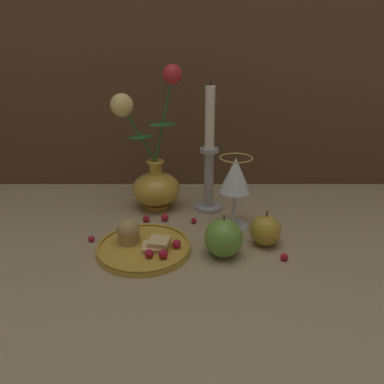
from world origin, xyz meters
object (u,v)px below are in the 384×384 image
object	(u,v)px
apple_beside_vase	(225,238)
apple_near_glass	(267,231)
wine_glass	(237,178)
vase	(156,174)
candlestick	(211,163)
plate_with_pastries	(143,244)

from	to	relation	value
apple_beside_vase	apple_near_glass	world-z (taller)	apple_beside_vase
wine_glass	apple_beside_vase	xyz separation A→B (m)	(-0.04, -0.14, -0.08)
vase	wine_glass	world-z (taller)	vase
vase	candlestick	xyz separation A→B (m)	(0.14, -0.01, 0.03)
candlestick	apple_near_glass	xyz separation A→B (m)	(0.12, -0.19, -0.10)
plate_with_pastries	candlestick	distance (m)	0.29
plate_with_pastries	candlestick	bearing A→B (deg)	54.56
vase	apple_near_glass	xyz separation A→B (m)	(0.26, -0.20, -0.06)
plate_with_pastries	wine_glass	world-z (taller)	wine_glass
vase	apple_beside_vase	xyz separation A→B (m)	(0.17, -0.24, -0.05)
candlestick	wine_glass	bearing A→B (deg)	-59.27
plate_with_pastries	apple_beside_vase	bearing A→B (deg)	-6.57
plate_with_pastries	candlestick	size ratio (longest dim) A/B	0.62
candlestick	apple_beside_vase	size ratio (longest dim) A/B	3.55
vase	candlestick	size ratio (longest dim) A/B	1.12
vase	candlestick	bearing A→B (deg)	-3.01
wine_glass	apple_beside_vase	bearing A→B (deg)	-104.56
wine_glass	vase	bearing A→B (deg)	152.70
plate_with_pastries	candlestick	xyz separation A→B (m)	(0.15, 0.21, 0.12)
plate_with_pastries	wine_glass	bearing A→B (deg)	29.31
candlestick	apple_near_glass	distance (m)	0.24
plate_with_pastries	apple_near_glass	xyz separation A→B (m)	(0.27, 0.02, 0.02)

